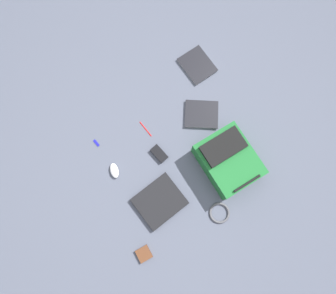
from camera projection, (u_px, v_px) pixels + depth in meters
The scene contains 11 objects.
ground_plane at pixel (174, 151), 2.12m from camera, with size 3.76×3.76×0.00m, color #4C5160.
backpack at pixel (228, 160), 2.01m from camera, with size 0.35×0.42×0.20m.
laptop at pixel (160, 201), 2.03m from camera, with size 0.35×0.32×0.03m.
book_comic at pixel (197, 65), 2.23m from camera, with size 0.23×0.27×0.02m.
book_blue at pixel (201, 114), 2.16m from camera, with size 0.31×0.30×0.02m.
computer_mouse at pixel (114, 171), 2.07m from camera, with size 0.06×0.11×0.03m, color silver.
cable_coil at pixel (219, 213), 2.03m from camera, with size 0.14×0.14×0.02m, color #4C4C51.
power_brick at pixel (159, 154), 2.10m from camera, with size 0.07×0.12×0.03m, color black.
pen_black at pixel (146, 129), 2.14m from camera, with size 0.01×0.01×0.14m, color red.
earbud_pouch at pixel (144, 254), 1.97m from camera, with size 0.09×0.09×0.02m, color #59331E.
usb_stick at pixel (96, 143), 2.12m from camera, with size 0.02×0.06×0.01m, color #191999.
Camera 1 is at (0.22, 0.32, 2.08)m, focal length 32.04 mm.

